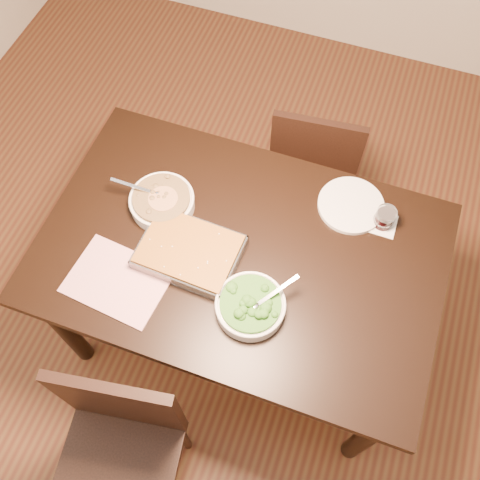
# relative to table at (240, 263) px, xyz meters

# --- Properties ---
(ground) EXTENTS (4.00, 4.00, 0.00)m
(ground) POSITION_rel_table_xyz_m (0.00, 0.00, -0.65)
(ground) COLOR #482114
(ground) RESTS_ON ground
(room) EXTENTS (4.04, 4.04, 2.72)m
(room) POSITION_rel_table_xyz_m (0.00, 0.00, 1.06)
(room) COLOR beige
(room) RESTS_ON ground
(table) EXTENTS (1.40, 0.90, 0.75)m
(table) POSITION_rel_table_xyz_m (0.00, 0.00, 0.00)
(table) COLOR black
(table) RESTS_ON ground
(magazine_a) EXTENTS (0.35, 0.27, 0.01)m
(magazine_a) POSITION_rel_table_xyz_m (-0.35, -0.25, 0.10)
(magazine_a) COLOR #BF3656
(magazine_a) RESTS_ON table
(coaster) EXTENTS (0.10, 0.10, 0.00)m
(coaster) POSITION_rel_table_xyz_m (0.44, 0.27, 0.10)
(coaster) COLOR white
(coaster) RESTS_ON table
(stew_bowl) EXTENTS (0.26, 0.24, 0.09)m
(stew_bowl) POSITION_rel_table_xyz_m (-0.33, 0.08, 0.13)
(stew_bowl) COLOR white
(stew_bowl) RESTS_ON table
(broccoli_bowl) EXTENTS (0.23, 0.23, 0.09)m
(broccoli_bowl) POSITION_rel_table_xyz_m (0.10, -0.19, 0.13)
(broccoli_bowl) COLOR white
(broccoli_bowl) RESTS_ON table
(baking_dish) EXTENTS (0.35, 0.26, 0.06)m
(baking_dish) POSITION_rel_table_xyz_m (-0.16, -0.08, 0.12)
(baking_dish) COLOR silver
(baking_dish) RESTS_ON table
(wine_tumbler) EXTENTS (0.07, 0.07, 0.08)m
(wine_tumbler) POSITION_rel_table_xyz_m (0.44, 0.27, 0.14)
(wine_tumbler) COLOR black
(wine_tumbler) RESTS_ON coaster
(dinner_plate) EXTENTS (0.24, 0.24, 0.02)m
(dinner_plate) POSITION_rel_table_xyz_m (0.32, 0.31, 0.10)
(dinner_plate) COLOR silver
(dinner_plate) RESTS_ON table
(chair_near) EXTENTS (0.46, 0.46, 0.86)m
(chair_near) POSITION_rel_table_xyz_m (-0.18, -0.70, -0.17)
(chair_near) COLOR black
(chair_near) RESTS_ON ground
(chair_far) EXTENTS (0.41, 0.41, 0.81)m
(chair_far) POSITION_rel_table_xyz_m (0.10, 0.71, -0.20)
(chair_far) COLOR black
(chair_far) RESTS_ON ground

